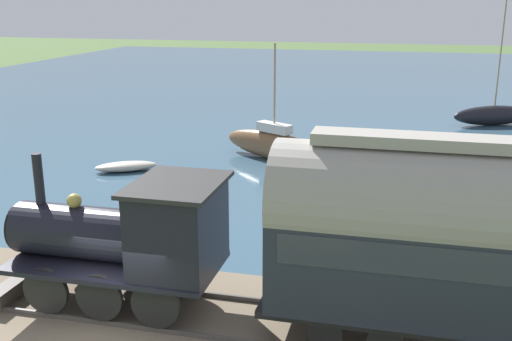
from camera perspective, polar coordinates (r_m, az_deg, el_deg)
The scene contains 9 objects.
harbor_water at distance 55.72m, azimuth 7.60°, elevation 7.90°, with size 80.00×80.00×0.01m.
rail_embankment at distance 15.48m, azimuth -11.03°, elevation -13.47°, with size 4.84×56.00×0.61m.
steam_locomotive at distance 14.57m, azimuth -11.70°, elevation -5.98°, with size 2.48×5.62×3.64m.
passenger_coach at distance 13.20m, azimuth 22.71°, elevation -6.11°, with size 2.45×9.99×4.57m.
sailboat_brown at distance 29.84m, azimuth 1.74°, elevation 2.46°, with size 4.06×6.07×5.75m.
sailboat_black at distance 41.12m, azimuth 21.70°, elevation 4.98°, with size 3.19×5.42×9.59m.
rowboat_off_pier at distance 25.77m, azimuth 21.32°, elevation -2.05°, with size 2.29×2.21×0.53m.
rowboat_far_out at distance 28.67m, azimuth -12.28°, elevation 0.38°, with size 2.30×3.00×0.44m.
rowboat_near_shore at distance 20.17m, azimuth -11.63°, elevation -6.21°, with size 0.89×1.96×0.52m.
Camera 1 is at (-11.30, -5.94, 7.81)m, focal length 42.00 mm.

